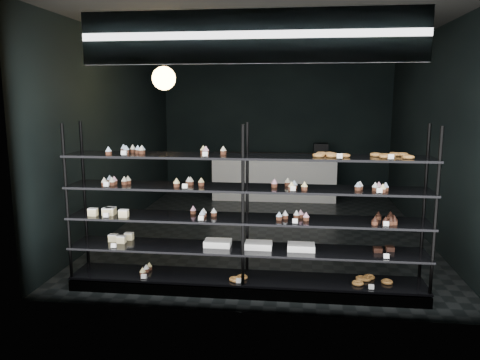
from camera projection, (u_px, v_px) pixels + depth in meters
The scene contains 5 objects.
room at pixel (268, 135), 7.46m from camera, with size 5.01×6.01×3.20m.
display_shelf at pixel (243, 238), 5.25m from camera, with size 4.00×0.50×1.91m.
signage at pixel (250, 36), 4.40m from camera, with size 3.30×0.05×0.50m.
pendant_lamp at pixel (164, 78), 6.56m from camera, with size 0.33×0.33×0.89m.
service_counter at pixel (275, 176), 10.10m from camera, with size 2.72×0.65×1.23m.
Camera 1 is at (0.44, -7.48, 2.18)m, focal length 35.00 mm.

